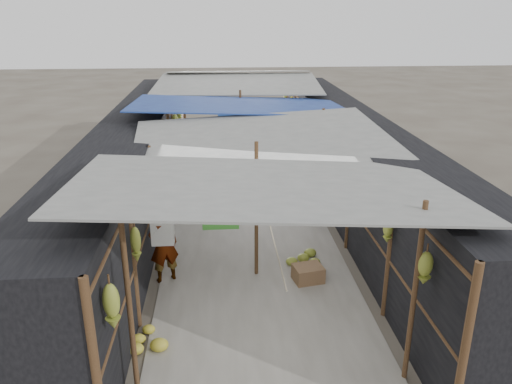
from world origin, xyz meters
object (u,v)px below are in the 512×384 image
object	(u,v)px
vendor_elderly	(164,245)
vendor_seated	(262,155)
crate_near	(308,274)
shopper_blue	(214,188)
black_basin	(269,163)

from	to	relation	value
vendor_elderly	vendor_seated	distance (m)	7.41
crate_near	vendor_seated	world-z (taller)	vendor_seated
crate_near	vendor_elderly	size ratio (longest dim) A/B	0.36
vendor_elderly	crate_near	bearing A→B (deg)	152.91
crate_near	shopper_blue	bearing A→B (deg)	107.72
black_basin	vendor_elderly	world-z (taller)	vendor_elderly
vendor_seated	crate_near	bearing A→B (deg)	-4.12
black_basin	shopper_blue	bearing A→B (deg)	-112.19
shopper_blue	vendor_elderly	bearing A→B (deg)	-132.64
black_basin	shopper_blue	distance (m)	4.72
crate_near	black_basin	size ratio (longest dim) A/B	0.88
black_basin	shopper_blue	world-z (taller)	shopper_blue
shopper_blue	vendor_seated	xyz separation A→B (m)	(1.52, 4.12, -0.37)
black_basin	vendor_seated	distance (m)	0.46
vendor_elderly	black_basin	bearing A→B (deg)	-132.02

